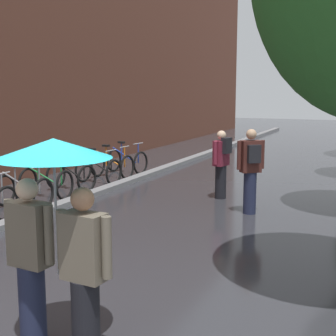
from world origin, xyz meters
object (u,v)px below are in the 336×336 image
parked_bicycle_2 (23,191)px  parked_bicycle_7 (127,161)px  parked_bicycle_4 (71,176)px  pedestrian_walking_far (251,169)px  pedestrian_walking_midground (221,162)px  parked_bicycle_5 (98,170)px  parked_bicycle_6 (112,165)px  couple_under_umbrella (55,217)px  parked_bicycle_3 (46,183)px

parked_bicycle_2 → parked_bicycle_7: size_ratio=0.93×
parked_bicycle_4 → pedestrian_walking_far: pedestrian_walking_far is taller
pedestrian_walking_midground → parked_bicycle_7: bearing=149.5°
parked_bicycle_4 → parked_bicycle_2: bearing=-85.7°
parked_bicycle_5 → parked_bicycle_6: size_ratio=1.01×
parked_bicycle_2 → parked_bicycle_6: 3.88m
parked_bicycle_2 → parked_bicycle_6: (-0.11, 3.88, 0.00)m
couple_under_umbrella → pedestrian_walking_far: size_ratio=1.20×
parked_bicycle_3 → pedestrian_walking_far: (4.69, 0.57, 0.54)m
parked_bicycle_6 → parked_bicycle_7: size_ratio=0.96×
couple_under_umbrella → parked_bicycle_4: bearing=124.5°
parked_bicycle_4 → parked_bicycle_6: size_ratio=1.02×
parked_bicycle_6 → parked_bicycle_3: bearing=-91.0°
parked_bicycle_2 → parked_bicycle_3: size_ratio=0.98×
parked_bicycle_5 → pedestrian_walking_midground: 3.62m
parked_bicycle_5 → parked_bicycle_6: 0.89m
parked_bicycle_7 → couple_under_umbrella: size_ratio=0.57×
parked_bicycle_7 → pedestrian_walking_midground: pedestrian_walking_midground is taller
parked_bicycle_6 → pedestrian_walking_far: (4.63, -2.36, 0.54)m
parked_bicycle_4 → parked_bicycle_6: 1.96m
pedestrian_walking_far → parked_bicycle_3: bearing=-173.1°
parked_bicycle_2 → parked_bicycle_3: 0.97m
parked_bicycle_3 → parked_bicycle_4: 0.97m
couple_under_umbrella → pedestrian_walking_far: (0.30, 5.96, -0.43)m
parked_bicycle_3 → parked_bicycle_2: bearing=-80.5°
parked_bicycle_4 → pedestrian_walking_midground: 3.80m
parked_bicycle_4 → parked_bicycle_5: bearing=83.4°
parked_bicycle_5 → pedestrian_walking_far: size_ratio=0.66×
parked_bicycle_5 → pedestrian_walking_midground: size_ratio=0.72×
parked_bicycle_2 → pedestrian_walking_far: size_ratio=0.63×
parked_bicycle_2 → parked_bicycle_5: same height
parked_bicycle_2 → parked_bicycle_4: bearing=94.3°
parked_bicycle_3 → parked_bicycle_7: size_ratio=0.95×
parked_bicycle_4 → parked_bicycle_7: bearing=90.0°
pedestrian_walking_far → couple_under_umbrella: bearing=-92.9°
parked_bicycle_7 → pedestrian_walking_midground: (3.70, -2.18, 0.47)m
parked_bicycle_2 → parked_bicycle_5: (-0.02, 2.99, 0.00)m
parked_bicycle_3 → pedestrian_walking_midground: size_ratio=0.70×
parked_bicycle_3 → parked_bicycle_4: same height
pedestrian_walking_midground → parked_bicycle_6: bearing=161.3°
pedestrian_walking_midground → parked_bicycle_5: bearing=174.3°
parked_bicycle_2 → parked_bicycle_3: (-0.16, 0.96, 0.00)m
pedestrian_walking_midground → pedestrian_walking_far: 1.48m
parked_bicycle_6 → parked_bicycle_2: bearing=-88.4°
parked_bicycle_6 → pedestrian_walking_far: 5.23m
parked_bicycle_2 → parked_bicycle_6: same height
parked_bicycle_2 → parked_bicycle_4: 1.93m
parked_bicycle_7 → parked_bicycle_4: bearing=-90.0°
parked_bicycle_4 → parked_bicycle_7: 2.89m
parked_bicycle_7 → couple_under_umbrella: 10.28m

